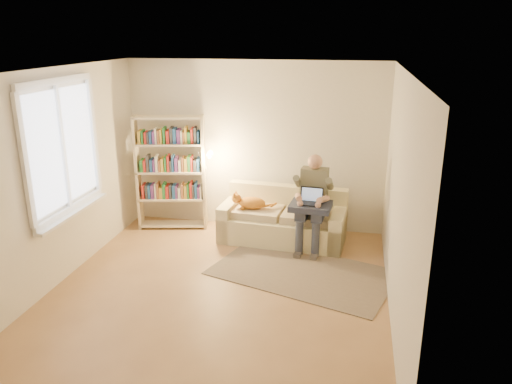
% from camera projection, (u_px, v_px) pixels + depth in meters
% --- Properties ---
extents(floor, '(4.50, 4.50, 0.00)m').
position_uv_depth(floor, '(218.00, 292.00, 6.00)').
color(floor, '#996F45').
rests_on(floor, ground).
extents(ceiling, '(4.00, 4.50, 0.02)m').
position_uv_depth(ceiling, '(212.00, 71.00, 5.20)').
color(ceiling, white).
rests_on(ceiling, wall_back).
extents(wall_left, '(0.02, 4.50, 2.60)m').
position_uv_depth(wall_left, '(54.00, 179.00, 5.97)').
color(wall_left, silver).
rests_on(wall_left, floor).
extents(wall_right, '(0.02, 4.50, 2.60)m').
position_uv_depth(wall_right, '(399.00, 201.00, 5.22)').
color(wall_right, silver).
rests_on(wall_right, floor).
extents(wall_back, '(4.00, 0.02, 2.60)m').
position_uv_depth(wall_back, '(255.00, 146.00, 7.70)').
color(wall_back, silver).
rests_on(wall_back, floor).
extents(wall_front, '(4.00, 0.02, 2.60)m').
position_uv_depth(wall_front, '(128.00, 284.00, 3.50)').
color(wall_front, silver).
rests_on(wall_front, floor).
extents(window, '(0.12, 1.52, 1.69)m').
position_uv_depth(window, '(67.00, 169.00, 6.13)').
color(window, white).
rests_on(window, wall_left).
extents(sofa, '(1.88, 0.96, 0.77)m').
position_uv_depth(sofa, '(283.00, 222.00, 7.43)').
color(sofa, beige).
rests_on(sofa, floor).
extents(person, '(0.42, 0.64, 1.35)m').
position_uv_depth(person, '(313.00, 197.00, 7.04)').
color(person, slate).
rests_on(person, sofa).
extents(cat, '(0.62, 0.24, 0.22)m').
position_uv_depth(cat, '(253.00, 202.00, 7.35)').
color(cat, '#FC9E31').
rests_on(cat, sofa).
extents(blanket, '(0.60, 0.51, 0.09)m').
position_uv_depth(blanket, '(309.00, 206.00, 6.95)').
color(blanket, '#272E44').
rests_on(blanket, person).
extents(laptop, '(0.33, 0.27, 0.28)m').
position_uv_depth(laptop, '(309.00, 199.00, 6.93)').
color(laptop, black).
rests_on(laptop, blanket).
extents(bookshelf, '(1.23, 0.49, 1.80)m').
position_uv_depth(bookshelf, '(171.00, 167.00, 7.70)').
color(bookshelf, beige).
rests_on(bookshelf, floor).
extents(rug, '(2.56, 1.97, 0.01)m').
position_uv_depth(rug, '(302.00, 272.00, 6.48)').
color(rug, '#7B6B59').
rests_on(rug, floor).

